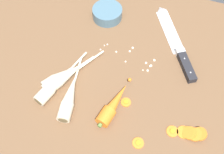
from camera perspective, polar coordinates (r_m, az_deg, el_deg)
The scene contains 13 objects.
ground_plane at distance 88.58cm, azimuth 0.43°, elevation -0.12°, with size 120.00×90.00×4.00cm, color brown.
chefs_knife at distance 97.04cm, azimuth 13.19°, elevation 7.87°, with size 21.10×31.30×4.18cm.
whole_carrot at distance 79.32cm, azimuth 0.23°, elevation -6.06°, with size 6.93×18.46×4.20cm.
parsnip_front at distance 84.66cm, azimuth -12.17°, elevation -1.49°, with size 8.60×22.93×4.00cm.
parsnip_mid_left at distance 85.44cm, azimuth -10.07°, elevation 0.08°, with size 13.54×21.93×4.00cm.
parsnip_mid_right at distance 81.60cm, azimuth -9.13°, elevation -4.35°, with size 6.41×23.31×4.00cm.
parsnip_back at distance 85.64cm, azimuth -10.94°, elevation 0.03°, with size 12.05×17.49×4.00cm.
carrot_slice_stack at distance 80.64cm, azimuth 16.66°, elevation -11.50°, with size 8.27×4.56×3.09cm.
carrot_slice_stray_near at distance 80.05cm, azimuth 12.83°, elevation -11.27°, with size 3.45×3.45×0.70cm.
carrot_slice_stray_mid at distance 77.40cm, azimuth 5.62°, elevation -13.89°, with size 3.32×3.32×0.70cm.
carrot_slice_stray_far at distance 81.79cm, azimuth 3.01°, elevation -5.40°, with size 3.10×3.10×0.70cm.
prep_bowl at distance 100.99cm, azimuth -1.01°, elevation 13.61°, with size 11.00×11.00×4.00cm.
mince_crumbs at distance 90.38cm, azimuth 5.57°, elevation 4.03°, with size 19.49×8.38×0.89cm.
Camera 1 is at (14.57, -43.07, 74.03)cm, focal length 42.57 mm.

